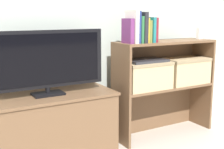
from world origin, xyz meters
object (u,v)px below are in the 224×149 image
(book_charcoal, at_px, (141,27))
(storage_basket_right, at_px, (185,69))
(tv, at_px, (47,61))
(book_forest, at_px, (137,30))
(book_teal, at_px, (149,30))
(book_olive, at_px, (147,31))
(laptop, at_px, (145,60))
(book_maroon, at_px, (152,30))
(tv_stand, at_px, (49,126))
(book_ivory, at_px, (132,27))
(book_plum, at_px, (128,31))
(baby_monitor, at_px, (200,33))
(storage_basket_left, at_px, (145,74))
(book_navy, at_px, (135,27))
(book_mustard, at_px, (144,30))

(book_charcoal, relative_size, storage_basket_right, 0.58)
(tv, xyz_separation_m, book_forest, (0.70, -0.09, 0.20))
(book_teal, bearing_deg, book_olive, 180.00)
(laptop, bearing_deg, book_maroon, -28.71)
(tv_stand, bearing_deg, book_maroon, -6.30)
(book_charcoal, xyz_separation_m, book_olive, (0.06, 0.00, -0.03))
(book_ivory, height_order, book_maroon, book_ivory)
(book_plum, distance_m, book_charcoal, 0.12)
(laptop, bearing_deg, tv_stand, 175.04)
(tv, bearing_deg, book_olive, -6.61)
(book_charcoal, bearing_deg, book_olive, 0.00)
(tv_stand, distance_m, book_charcoal, 1.02)
(baby_monitor, bearing_deg, book_olive, -176.42)
(book_teal, height_order, book_maroon, book_teal)
(book_charcoal, relative_size, storage_basket_left, 0.58)
(book_navy, bearing_deg, book_ivory, -180.00)
(book_teal, height_order, laptop, book_teal)
(tv, relative_size, book_teal, 4.31)
(storage_basket_right, relative_size, laptop, 1.24)
(book_ivory, distance_m, storage_basket_right, 0.70)
(book_plum, distance_m, book_mustard, 0.15)
(book_navy, distance_m, baby_monitor, 0.73)
(tv, distance_m, storage_basket_left, 0.82)
(tv, bearing_deg, book_forest, -7.43)
(storage_basket_right, bearing_deg, book_teal, -176.74)
(tv, relative_size, book_ivory, 3.43)
(tv_stand, xyz_separation_m, book_ivory, (0.65, -0.09, 0.71))
(book_olive, bearing_deg, laptop, 64.61)
(tv, xyz_separation_m, laptop, (0.80, -0.07, -0.05))
(book_forest, bearing_deg, baby_monitor, 3.13)
(tv, bearing_deg, book_maroon, -6.19)
(book_navy, bearing_deg, book_mustard, -0.00)
(book_charcoal, relative_size, laptop, 0.72)
(book_olive, xyz_separation_m, storage_basket_right, (0.44, 0.02, -0.35))
(book_mustard, height_order, storage_basket_left, book_mustard)
(book_plum, bearing_deg, book_ivory, 0.00)
(tv, height_order, book_navy, book_navy)
(storage_basket_left, xyz_separation_m, storage_basket_right, (0.43, 0.00, 0.00))
(book_charcoal, xyz_separation_m, storage_basket_right, (0.50, 0.02, -0.38))
(book_teal, height_order, storage_basket_left, book_teal)
(book_ivory, distance_m, book_navy, 0.03)
(book_forest, height_order, storage_basket_right, book_forest)
(book_forest, relative_size, laptop, 0.63)
(book_ivory, distance_m, laptop, 0.31)
(book_ivory, xyz_separation_m, book_charcoal, (0.08, -0.00, -0.01))
(book_plum, relative_size, storage_basket_left, 0.46)
(book_ivory, relative_size, book_maroon, 1.28)
(book_maroon, distance_m, storage_basket_left, 0.36)
(tv, relative_size, storage_basket_right, 2.08)
(book_ivory, height_order, book_mustard, book_ivory)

